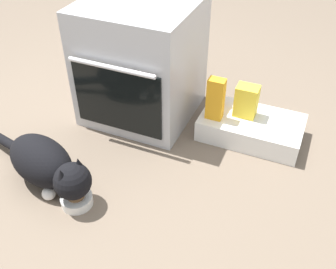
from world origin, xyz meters
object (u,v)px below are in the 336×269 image
Objects in this scene: oven at (141,61)px; cat at (46,164)px; sauce_jar at (217,94)px; snack_bag at (246,101)px; pantry_cabinet at (251,127)px; juice_carton at (215,99)px; food_bowl at (77,199)px.

oven is 0.86× the size of cat.
sauce_jar is (0.44, 0.06, -0.15)m from oven.
snack_bag reaches higher than cat.
snack_bag is (0.62, 0.03, -0.13)m from oven.
sauce_jar reaches higher than pantry_cabinet.
oven is at bearing -177.62° from snack_bag.
snack_bag is at bearing 158.49° from pantry_cabinet.
juice_carton is at bearing -148.33° from snack_bag.
food_bowl is 0.88m from juice_carton.
juice_carton is (0.03, -0.12, 0.05)m from sauce_jar.
pantry_cabinet is at bearing -13.08° from sauce_jar.
food_bowl is at bearing -119.41° from juice_carton.
pantry_cabinet is 3.75× the size of food_bowl.
juice_carton is 0.18m from snack_bag.
sauce_jar is (0.58, 0.81, 0.06)m from cat.
cat is 3.29× the size of juice_carton.
oven is 0.79m from cat.
juice_carton is at bearing 65.17° from cat.
snack_bag is (0.57, 0.83, 0.18)m from food_bowl.
sauce_jar is 0.78× the size of snack_bag.
juice_carton reaches higher than pantry_cabinet.
oven is 4.60× the size of food_bowl.
cat reaches higher than food_bowl.
cat is 4.39× the size of snack_bag.
snack_bag reaches higher than food_bowl.
sauce_jar is at bearing 65.69° from food_bowl.
sauce_jar is at bearing 7.52° from oven.
sauce_jar is at bearing 102.27° from juice_carton.
oven reaches higher than cat.
food_bowl is at bearing 0.00° from cat.
oven is 0.72m from pantry_cabinet.
cat is at bearing -131.70° from juice_carton.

